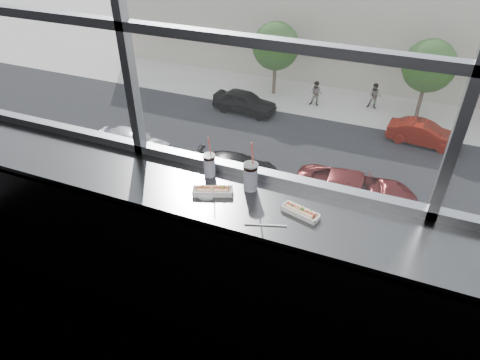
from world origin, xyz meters
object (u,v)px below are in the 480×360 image
at_px(soda_cup_left, 209,164).
at_px(tree_left, 276,46).
at_px(loose_straw, 266,225).
at_px(wrapper, 205,196).
at_px(car_far_a, 245,98).
at_px(car_near_a, 132,138).
at_px(hotdog_tray_right, 301,212).
at_px(car_far_b, 425,130).
at_px(pedestrian_a, 316,91).
at_px(tree_center, 429,66).
at_px(hotdog_tray_left, 213,190).
at_px(soda_cup_right, 250,175).
at_px(car_near_c, 356,187).
at_px(pedestrian_b, 375,94).
at_px(car_near_b, 237,164).

distance_m(soda_cup_left, tree_left, 30.54).
xyz_separation_m(loose_straw, wrapper, (-0.44, 0.10, 0.01)).
bearing_deg(loose_straw, car_far_a, 93.47).
bearing_deg(car_far_a, car_near_a, 157.15).
relative_size(hotdog_tray_right, loose_straw, 0.99).
height_order(loose_straw, car_near_a, loose_straw).
xyz_separation_m(car_far_b, pedestrian_a, (-7.66, 3.02, 0.14)).
relative_size(hotdog_tray_right, tree_center, 0.04).
height_order(hotdog_tray_left, car_far_a, hotdog_tray_left).
xyz_separation_m(soda_cup_right, car_near_c, (-0.42, 16.14, -11.00)).
bearing_deg(wrapper, soda_cup_right, 40.96).
xyz_separation_m(car_far_a, pedestrian_a, (4.44, 3.02, 0.04)).
distance_m(car_far_b, tree_left, 12.23).
bearing_deg(car_near_a, hotdog_tray_right, -139.67).
xyz_separation_m(wrapper, car_far_b, (2.67, 24.34, -11.09)).
bearing_deg(hotdog_tray_left, pedestrian_b, 70.11).
distance_m(tree_left, tree_center, 10.69).
bearing_deg(car_near_c, car_far_b, -23.00).
height_order(hotdog_tray_right, loose_straw, hotdog_tray_right).
xyz_separation_m(hotdog_tray_left, car_far_a, (-9.45, 24.28, -11.01)).
relative_size(soda_cup_left, pedestrian_a, 0.14).
distance_m(soda_cup_right, loose_straw, 0.38).
relative_size(soda_cup_right, pedestrian_a, 0.16).
relative_size(car_near_a, tree_center, 1.19).
bearing_deg(car_near_b, hotdog_tray_right, -163.51).
bearing_deg(car_far_a, car_near_b, -157.15).
bearing_deg(car_near_a, car_near_b, -90.52).
distance_m(wrapper, car_far_b, 26.88).
height_order(loose_straw, pedestrian_b, loose_straw).
bearing_deg(pedestrian_a, pedestrian_b, 16.06).
bearing_deg(tree_center, pedestrian_a, -172.15).
distance_m(car_near_a, car_near_c, 13.29).
bearing_deg(loose_straw, pedestrian_a, 82.66).
xyz_separation_m(soda_cup_right, pedestrian_b, (-1.17, 28.32, -11.03)).
distance_m(car_far_b, tree_center, 4.86).
height_order(car_near_c, tree_center, tree_center).
bearing_deg(wrapper, hotdog_tray_left, 64.01).
height_order(car_near_c, pedestrian_b, car_near_c).
bearing_deg(car_near_a, soda_cup_right, -140.19).
xyz_separation_m(car_far_b, tree_center, (-0.54, 4.00, 2.70)).
height_order(car_near_b, car_far_b, car_far_b).
relative_size(pedestrian_b, tree_center, 0.41).
distance_m(hotdog_tray_right, soda_cup_right, 0.40).
distance_m(hotdog_tray_left, car_far_a, 28.29).
height_order(wrapper, car_near_c, wrapper).
relative_size(hotdog_tray_left, car_far_a, 0.04).
distance_m(soda_cup_left, pedestrian_b, 30.36).
distance_m(hotdog_tray_right, pedestrian_b, 30.53).
xyz_separation_m(soda_cup_right, loose_straw, (0.21, -0.30, -0.10)).
height_order(hotdog_tray_left, soda_cup_right, soda_cup_right).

